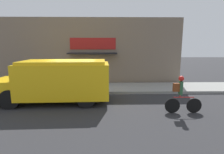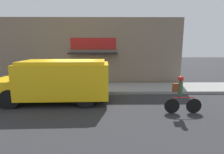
# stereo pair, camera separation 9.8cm
# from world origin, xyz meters

# --- Properties ---
(ground_plane) EXTENTS (70.00, 70.00, 0.00)m
(ground_plane) POSITION_xyz_m (0.00, 0.00, 0.00)
(ground_plane) COLOR #2B2B2D
(sidewalk) EXTENTS (28.00, 2.66, 0.17)m
(sidewalk) POSITION_xyz_m (0.00, 1.33, 0.08)
(sidewalk) COLOR gray
(sidewalk) RESTS_ON ground_plane
(storefront) EXTENTS (14.91, 1.03, 4.90)m
(storefront) POSITION_xyz_m (0.03, 2.90, 2.45)
(storefront) COLOR #756656
(storefront) RESTS_ON ground_plane
(school_bus) EXTENTS (5.70, 2.63, 2.15)m
(school_bus) POSITION_xyz_m (-0.53, -1.38, 1.14)
(school_bus) COLOR yellow
(school_bus) RESTS_ON ground_plane
(cyclist) EXTENTS (1.60, 0.23, 1.63)m
(cyclist) POSITION_xyz_m (5.14, -2.99, 0.82)
(cyclist) COLOR black
(cyclist) RESTS_ON ground_plane
(trash_bin) EXTENTS (0.65, 0.65, 0.80)m
(trash_bin) POSITION_xyz_m (-1.73, 1.57, 0.57)
(trash_bin) COLOR #38383D
(trash_bin) RESTS_ON sidewalk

